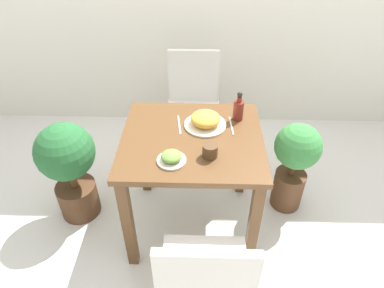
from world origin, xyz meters
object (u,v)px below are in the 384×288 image
chair_near (205,282)px  sauce_bottle (238,109)px  drink_cup (210,151)px  potted_plant_right (294,161)px  chair_far (193,102)px  side_plate (171,158)px  food_plate (205,120)px  potted_plant_left (69,165)px

chair_near → sauce_bottle: 1.01m
drink_cup → potted_plant_right: size_ratio=0.12×
chair_far → potted_plant_right: bearing=-39.8°
sauce_bottle → chair_far: bearing=116.2°
chair_far → side_plate: 1.03m
chair_near → chair_far: (-0.09, 1.53, 0.00)m
food_plate → side_plate: 0.38m
sauce_bottle → potted_plant_left: (-1.08, -0.12, -0.38)m
potted_plant_left → potted_plant_right: size_ratio=1.07×
chair_near → potted_plant_left: size_ratio=1.20×
chair_near → food_plate: 0.91m
chair_near → side_plate: (-0.18, 0.54, 0.27)m
sauce_bottle → potted_plant_left: bearing=-173.9°
potted_plant_left → potted_plant_right: bearing=4.5°
chair_far → sauce_bottle: 0.72m
chair_near → potted_plant_right: 1.13m
food_plate → potted_plant_right: bearing=7.2°
chair_far → food_plate: bearing=-82.4°
sauce_bottle → potted_plant_right: 0.58m
chair_far → sauce_bottle: size_ratio=4.74×
sauce_bottle → potted_plant_left: 1.15m
sauce_bottle → potted_plant_left: sauce_bottle is taller
potted_plant_left → side_plate: bearing=-22.3°
chair_far → potted_plant_right: size_ratio=1.29×
chair_near → chair_far: size_ratio=1.00×
chair_near → sauce_bottle: size_ratio=4.74×
side_plate → drink_cup: size_ratio=1.88×
food_plate → potted_plant_left: (-0.89, -0.04, -0.34)m
side_plate → sauce_bottle: bearing=47.1°
side_plate → drink_cup: drink_cup is taller
drink_cup → potted_plant_right: 0.78m
food_plate → potted_plant_left: food_plate is taller
drink_cup → potted_plant_left: 1.00m
drink_cup → potted_plant_right: drink_cup is taller
chair_far → sauce_bottle: (0.29, -0.59, 0.31)m
chair_near → food_plate: chair_near is taller
side_plate → sauce_bottle: (0.38, 0.41, 0.05)m
side_plate → sauce_bottle: size_ratio=0.82×
food_plate → potted_plant_left: 0.95m
chair_near → drink_cup: (0.02, 0.59, 0.28)m
chair_far → potted_plant_right: 0.92m
side_plate → food_plate: bearing=61.7°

